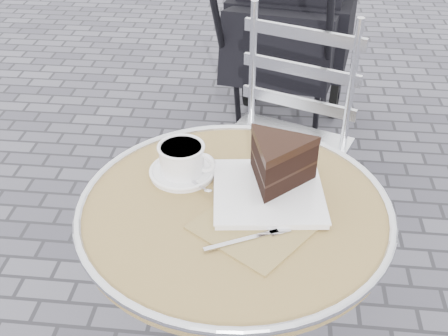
# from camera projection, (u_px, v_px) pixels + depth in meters

# --- Properties ---
(cafe_table) EXTENTS (0.72, 0.72, 0.74)m
(cafe_table) POSITION_uv_depth(u_px,v_px,m) (234.00, 259.00, 1.36)
(cafe_table) COLOR silver
(cafe_table) RESTS_ON ground
(cappuccino_set) EXTENTS (0.16, 0.17, 0.08)m
(cappuccino_set) POSITION_uv_depth(u_px,v_px,m) (183.00, 162.00, 1.35)
(cappuccino_set) COLOR white
(cappuccino_set) RESTS_ON cafe_table
(cake_plate_set) EXTENTS (0.31, 0.41, 0.13)m
(cake_plate_set) POSITION_uv_depth(u_px,v_px,m) (276.00, 169.00, 1.28)
(cake_plate_set) COLOR #90754F
(cake_plate_set) RESTS_ON cafe_table
(bistro_chair) EXTENTS (0.54, 0.54, 0.93)m
(bistro_chair) POSITION_uv_depth(u_px,v_px,m) (289.00, 118.00, 1.91)
(bistro_chair) COLOR silver
(bistro_chair) RESTS_ON ground
(baby_stroller) EXTENTS (0.67, 1.16, 1.14)m
(baby_stroller) POSITION_uv_depth(u_px,v_px,m) (289.00, 39.00, 2.66)
(baby_stroller) COLOR black
(baby_stroller) RESTS_ON ground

